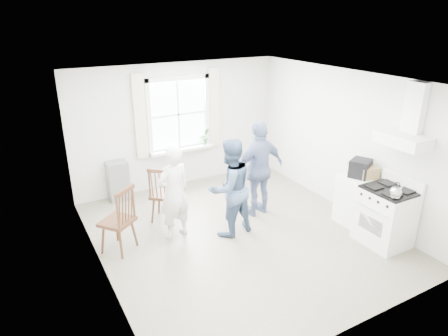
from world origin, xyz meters
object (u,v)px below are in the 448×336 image
gas_stove (385,216)px  stereo_stack (360,168)px  windsor_chair_a (122,213)px  person_mid (230,188)px  windsor_chair_b (162,189)px  person_right (259,169)px  low_cabinet (355,200)px  person_left (174,193)px

gas_stove → stereo_stack: 0.89m
windsor_chair_a → person_mid: bearing=-10.3°
windsor_chair_b → person_right: person_right is taller
gas_stove → person_mid: bearing=144.0°
gas_stove → stereo_stack: size_ratio=2.56×
windsor_chair_b → person_mid: (0.85, -0.91, 0.20)m
low_cabinet → stereo_stack: size_ratio=2.05×
stereo_stack → person_mid: bearing=159.4°
stereo_stack → windsor_chair_a: size_ratio=0.40×
person_right → stereo_stack: bearing=132.6°
stereo_stack → windsor_chair_a: bearing=163.9°
person_mid → stereo_stack: bearing=150.7°
windsor_chair_a → person_left: size_ratio=0.69×
stereo_stack → person_left: (-2.95, 1.15, -0.26)m
person_mid → windsor_chair_b: bearing=-55.9°
low_cabinet → windsor_chair_b: bearing=150.2°
stereo_stack → person_left: person_left is taller
gas_stove → low_cabinet: (0.07, 0.70, -0.03)m
low_cabinet → person_left: 3.17m
stereo_stack → windsor_chair_b: 3.43m
low_cabinet → gas_stove: bearing=-95.7°
gas_stove → windsor_chair_b: size_ratio=1.06×
stereo_stack → gas_stove: bearing=-96.1°
gas_stove → windsor_chair_b: gas_stove is taller
stereo_stack → windsor_chair_b: bearing=150.0°
windsor_chair_a → person_right: (2.54, 0.06, 0.22)m
person_mid → gas_stove: bearing=135.2°
stereo_stack → person_mid: 2.26m
windsor_chair_b → person_mid: size_ratio=0.63×
low_cabinet → stereo_stack: stereo_stack is taller
stereo_stack → person_right: person_right is taller
windsor_chair_b → person_left: (0.00, -0.56, 0.15)m
windsor_chair_a → low_cabinet: bearing=-15.9°
low_cabinet → stereo_stack: bearing=-76.0°
stereo_stack → person_left: size_ratio=0.28×
low_cabinet → person_right: bearing=137.8°
person_mid → person_right: size_ratio=0.95×
gas_stove → person_left: size_ratio=0.70×
windsor_chair_a → person_left: 0.87m
windsor_chair_b → person_mid: 1.26m
gas_stove → low_cabinet: size_ratio=1.24×
stereo_stack → person_left: 3.17m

